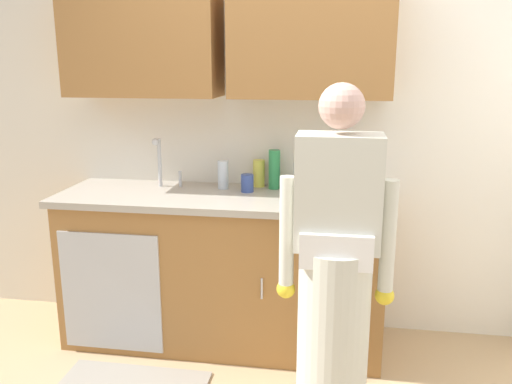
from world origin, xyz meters
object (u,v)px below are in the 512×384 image
Objects in this scene: bottle_cleaner_spray at (223,175)px; bottle_water_short at (259,173)px; bottle_water_tall at (300,177)px; cup_by_sink at (247,183)px; bottle_soap at (341,168)px; bottle_dish_liquid at (274,169)px; sink at (159,194)px; sponge at (307,198)px; person_at_sink at (335,286)px; knife_on_counter at (366,205)px.

bottle_cleaner_spray is 0.23m from bottle_water_short.
bottle_water_tall is 0.32m from cup_by_sink.
bottle_dish_liquid is at bearing -175.44° from bottle_soap.
bottle_cleaner_spray is 1.63× the size of cup_by_sink.
bottle_dish_liquid is (-0.40, -0.03, -0.02)m from bottle_soap.
sink is 4.55× the size of sponge.
bottle_cleaner_spray and bottle_water_tall have the same top height.
person_at_sink reaches higher than knife_on_counter.
sink is 0.31× the size of person_at_sink.
sink is 2.85× the size of bottle_water_tall.
bottle_water_short is at bearing 21.79° from sink.
person_at_sink is 9.59× the size of bottle_water_short.
bottle_cleaner_spray is 1.59× the size of sponge.
knife_on_counter is (0.39, -0.27, -0.08)m from bottle_water_tall.
sponge is (0.22, -0.26, -0.11)m from bottle_dish_liquid.
sink is 4.66× the size of cup_by_sink.
person_at_sink is at bearing -73.99° from bottle_water_tall.
sink is 0.41m from bottle_cleaner_spray.
bottle_soap reaches higher than bottle_water_short.
person_at_sink is at bearing -32.62° from knife_on_counter.
cup_by_sink is at bearing -168.44° from bottle_water_tall.
knife_on_counter is (0.14, -0.35, -0.13)m from bottle_soap.
person_at_sink is at bearing -90.79° from bottle_soap.
bottle_soap is (0.01, 0.88, 0.39)m from person_at_sink.
bottle_dish_liquid is 1.00× the size of knife_on_counter.
bottle_soap reaches higher than sponge.
bottle_soap is at bearing 11.48° from sink.
bottle_water_short is 0.75m from knife_on_counter.
bottle_cleaner_spray is 0.32m from bottle_dish_liquid.
bottle_water_short is at bearing -135.18° from knife_on_counter.
person_at_sink reaches higher than bottle_dish_liquid.
bottle_water_tall is at bearing -162.09° from bottle_soap.
bottle_soap reaches higher than bottle_water_tall.
bottle_water_short is at bearing 23.34° from bottle_cleaner_spray.
bottle_water_tall is at bearing -141.24° from knife_on_counter.
bottle_cleaner_spray is (-0.70, 0.80, 0.34)m from person_at_sink.
bottle_water_short is 0.28m from bottle_water_tall.
knife_on_counter is at bearing 73.84° from person_at_sink.
sponge is (0.37, -0.15, -0.04)m from cup_by_sink.
person_at_sink is 1.12m from bottle_cleaner_spray.
bottle_soap is 2.50× the size of sponge.
cup_by_sink is 0.45× the size of knife_on_counter.
cup_by_sink is 0.97× the size of sponge.
bottle_water_short is 1.58× the size of cup_by_sink.
bottle_cleaner_spray is 0.64× the size of bottle_soap.
person_at_sink is at bearing -53.72° from cup_by_sink.
bottle_water_tall is 0.64× the size of bottle_soap.
person_at_sink is at bearing -48.66° from bottle_cleaner_spray.
bottle_water_short is 0.70× the size of bottle_dish_liquid.
bottle_dish_liquid is at bearing -22.46° from bottle_water_short.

